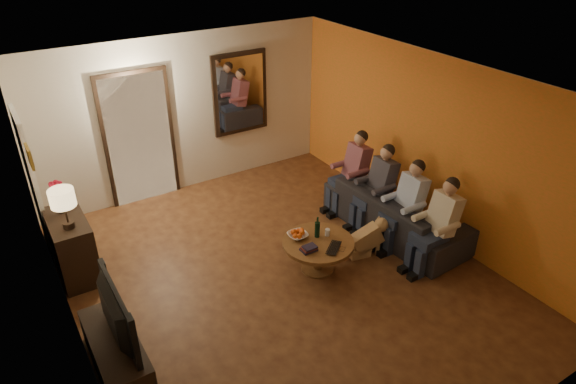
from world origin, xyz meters
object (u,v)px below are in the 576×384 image
coffee_table (318,255)px  dresser (73,247)px  wine_bottle (317,227)px  sofa (395,212)px  tv_stand (117,354)px  tv (108,316)px  person_a (439,227)px  person_b (407,207)px  table_lamp (65,209)px  bowl (298,235)px  laptop (337,249)px  person_c (378,190)px  person_d (353,174)px  dog (366,238)px

coffee_table → dresser: bearing=149.4°
wine_bottle → sofa: bearing=2.0°
wine_bottle → tv_stand: bearing=-172.3°
tv → wine_bottle: bearing=-82.3°
person_a → person_b: bearing=90.0°
person_b → wine_bottle: (-1.35, 0.25, 0.01)m
table_lamp → bowl: size_ratio=2.08×
sofa → person_a: person_a is taller
dresser → tv_stand: bearing=-90.0°
bowl → tv: bearing=-169.0°
dresser → sofa: bearing=-19.2°
person_b → laptop: size_ratio=3.65×
table_lamp → coffee_table: table_lamp is taller
person_c → person_a: bearing=-90.0°
person_c → sofa: bearing=-71.6°
tv → person_c: size_ratio=0.91×
bowl → wine_bottle: bearing=-27.6°
tv → sofa: bearing=-84.2°
coffee_table → laptop: bearing=-70.3°
dresser → person_a: 4.79m
sofa → person_a: size_ratio=1.90×
sofa → wine_bottle: wine_bottle is taller
person_c → person_d: same height
table_lamp → coffee_table: 3.22m
person_d → tv: bearing=-162.2°
tv → dog: (3.51, 0.20, -0.45)m
table_lamp → wine_bottle: table_lamp is taller
coffee_table → laptop: laptop is taller
person_b → coffee_table: bearing=173.9°
laptop → person_a: bearing=-58.4°
dresser → wine_bottle: dresser is taller
tv_stand → tv: bearing=0.0°
person_a → dog: size_ratio=2.14×
table_lamp → dresser: bearing=90.0°
dresser → coffee_table: dresser is taller
tv_stand → person_b: person_b is taller
person_b → coffee_table: size_ratio=1.27×
person_b → dog: person_b is taller
dog → bowl: 1.01m
sofa → laptop: 1.47m
dog → person_a: bearing=-35.2°
tv → dog: tv is taller
person_a → person_d: same height
table_lamp → person_c: (4.15, -0.96, -0.51)m
person_a → laptop: person_a is taller
person_c → laptop: bearing=-150.7°
person_a → bowl: (-1.58, 0.97, -0.12)m
tv → bowl: tv is taller
person_d → coffee_table: (-1.40, -1.05, -0.38)m
person_b → dog: size_ratio=2.14×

